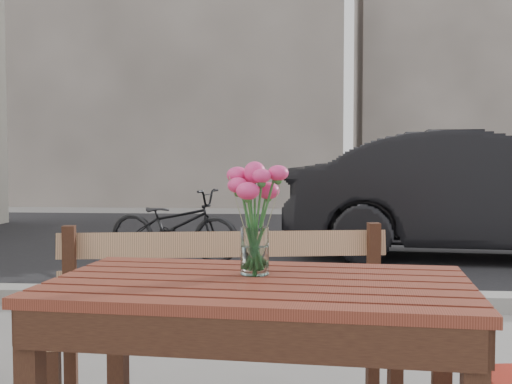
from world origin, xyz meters
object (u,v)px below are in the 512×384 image
main_table (259,322)px  parked_car (481,195)px  bicycle (174,225)px  main_vase (255,205)px

main_table → parked_car: 5.85m
bicycle → main_table: bearing=-151.3°
main_table → bicycle: bearing=109.5°
main_table → main_vase: bearing=107.5°
main_table → bicycle: bicycle is taller
main_vase → bicycle: (-1.28, 4.86, -0.58)m
main_table → main_vase: main_vase is taller
main_table → parked_car: (2.08, 5.46, 0.07)m
main_vase → main_table: bearing=-77.3°
main_vase → parked_car: 5.78m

